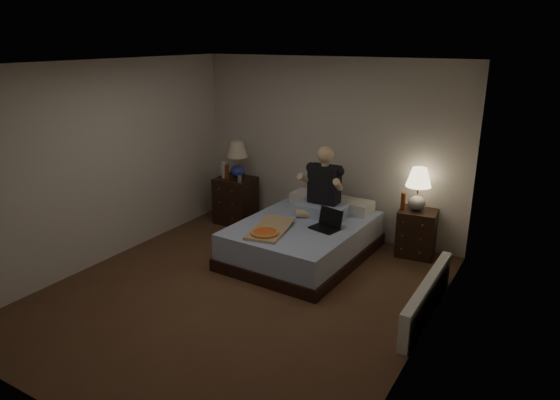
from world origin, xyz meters
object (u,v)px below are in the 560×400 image
Objects in this scene: lamp_right at (418,189)px; beer_bottle_right at (403,201)px; soda_can at (240,179)px; person at (323,182)px; bed at (303,240)px; pizza_box at (265,233)px; lamp_left at (237,159)px; laptop at (325,220)px; radiator at (427,297)px; water_bottle at (224,170)px; beer_bottle_left at (227,172)px; nightstand_right at (417,233)px; nightstand_left at (236,200)px.

lamp_right reaches higher than beer_bottle_right.
soda_can is 0.11× the size of person.
bed is 0.73m from pizza_box.
lamp_left reaches higher than bed.
person is 0.62m from laptop.
person is 2.10m from radiator.
soda_can is at bearing -11.96° from water_bottle.
beer_bottle_right reaches higher than radiator.
bed is 19.12× the size of soda_can.
lamp_left is at bearing 158.59° from radiator.
radiator is at bearing -6.86° from laptop.
beer_bottle_right is (-0.16, -0.08, -0.17)m from lamp_right.
water_bottle is 1.92m from pizza_box.
beer_bottle_left is at bearing -174.33° from beer_bottle_right.
nightstand_right is 0.66× the size of person.
person is at bearing -159.34° from beer_bottle_right.
lamp_right reaches higher than nightstand_left.
nightstand_left is 2.76m from nightstand_right.
radiator is at bearing -76.47° from nightstand_right.
water_bottle is at bearing -175.69° from beer_bottle_right.
beer_bottle_left reaches higher than soda_can.
water_bottle is at bearing 173.94° from person.
nightstand_left is 0.76× the size of person.
nightstand_left is at bearing 160.09° from bed.
water_bottle reaches higher than soda_can.
beer_bottle_right is at bearing 4.31° from water_bottle.
water_bottle is 2.09m from laptop.
bed is 3.10× the size of nightstand_right.
pizza_box is at bearing -131.60° from beer_bottle_right.
laptop is at bearing -134.38° from lamp_right.
bed is at bearing -145.10° from beer_bottle_right.
lamp_right is 2.06m from pizza_box.
lamp_right is (2.70, 0.16, -0.09)m from lamp_left.
bed is 5.62× the size of laptop.
water_bottle is 2.72m from beer_bottle_right.
beer_bottle_right is 0.25× the size of person.
nightstand_left is 1.98m from laptop.
beer_bottle_right is (2.37, 0.28, -0.03)m from soda_can.
beer_bottle_right is 1.87m from pizza_box.
lamp_left is at bearing 75.22° from nightstand_left.
laptop is (0.34, -0.07, 0.36)m from bed.
bed is 1.19× the size of radiator.
nightstand_right is at bearing 20.38° from person.
lamp_left is at bearing 158.26° from bed.
lamp_right is 2.88m from water_bottle.
lamp_left is at bearing 176.58° from nightstand_right.
radiator is at bearing -68.56° from lamp_right.
nightstand_left is 2.59m from beer_bottle_right.
nightstand_right is 1.54m from radiator.
lamp_right is at bearing 35.96° from pizza_box.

